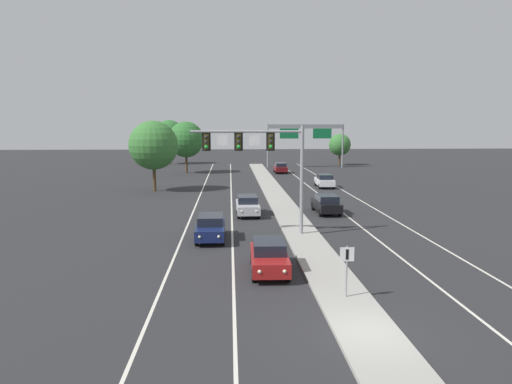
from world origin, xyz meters
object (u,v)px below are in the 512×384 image
at_px(car_receding_darkred, 280,168).
at_px(highway_sign_gantry, 306,132).
at_px(car_receding_white, 325,181).
at_px(median_sign_post, 347,264).
at_px(tree_far_left_c, 153,145).
at_px(car_oncoming_red, 269,256).
at_px(car_oncoming_silver, 248,205).
at_px(car_receding_black, 326,204).
at_px(tree_far_left_b, 169,135).
at_px(car_oncoming_navy, 211,227).
at_px(tree_far_left_a, 186,140).
at_px(tree_far_right_a, 340,145).
at_px(overhead_signal_mast, 263,154).

relative_size(car_receding_darkred, highway_sign_gantry, 0.34).
bearing_deg(car_receding_white, median_sign_post, -99.85).
bearing_deg(tree_far_left_c, car_oncoming_red, -71.05).
height_order(car_oncoming_silver, car_receding_black, same).
bearing_deg(car_oncoming_red, tree_far_left_b, 101.09).
relative_size(car_oncoming_red, car_receding_darkred, 1.01).
bearing_deg(car_oncoming_red, median_sign_post, -54.33).
height_order(median_sign_post, car_oncoming_silver, median_sign_post).
distance_m(median_sign_post, car_oncoming_navy, 12.75).
height_order(car_receding_black, tree_far_left_b, tree_far_left_b).
bearing_deg(tree_far_left_a, median_sign_post, -78.03).
bearing_deg(car_oncoming_silver, tree_far_left_b, 103.72).
bearing_deg(car_oncoming_navy, car_oncoming_silver, 72.14).
relative_size(car_oncoming_navy, tree_far_left_b, 0.54).
relative_size(tree_far_right_a, tree_far_left_c, 0.73).
relative_size(car_oncoming_silver, tree_far_left_a, 0.57).
relative_size(overhead_signal_mast, tree_far_left_a, 0.94).
distance_m(car_oncoming_red, tree_far_left_b, 69.17).
relative_size(car_receding_white, tree_far_left_a, 0.57).
relative_size(car_oncoming_silver, car_receding_black, 1.00).
height_order(car_receding_black, car_receding_white, same).
relative_size(car_receding_white, tree_far_left_c, 0.57).
relative_size(car_oncoming_red, car_receding_white, 1.00).
distance_m(car_receding_darkred, tree_far_right_a, 18.56).
height_order(median_sign_post, car_receding_darkred, median_sign_post).
bearing_deg(highway_sign_gantry, car_receding_darkred, -120.96).
height_order(car_oncoming_red, tree_far_left_a, tree_far_left_a).
bearing_deg(median_sign_post, tree_far_left_b, 102.72).
bearing_deg(car_receding_black, overhead_signal_mast, -126.52).
xyz_separation_m(car_receding_darkred, tree_far_right_a, (12.33, 13.56, 2.93)).
bearing_deg(median_sign_post, car_oncoming_red, 125.67).
xyz_separation_m(car_oncoming_silver, car_receding_darkred, (6.38, 34.39, 0.00)).
bearing_deg(tree_far_left_a, car_receding_darkred, -1.85).
distance_m(car_receding_white, highway_sign_gantry, 26.67).
bearing_deg(median_sign_post, car_receding_black, 80.91).
relative_size(car_oncoming_red, highway_sign_gantry, 0.34).
bearing_deg(car_oncoming_red, tree_far_left_c, 108.95).
xyz_separation_m(car_oncoming_red, car_oncoming_silver, (-0.51, 15.44, 0.00)).
distance_m(car_oncoming_navy, car_receding_white, 28.33).
xyz_separation_m(car_oncoming_red, tree_far_left_b, (-13.27, 67.73, 4.59)).
relative_size(median_sign_post, car_receding_darkred, 0.49).
distance_m(car_oncoming_silver, tree_far_right_a, 51.55).
distance_m(car_oncoming_navy, tree_far_left_a, 43.80).
relative_size(median_sign_post, car_oncoming_red, 0.49).
bearing_deg(overhead_signal_mast, tree_far_left_b, 102.68).
bearing_deg(car_oncoming_silver, median_sign_post, -79.98).
bearing_deg(car_receding_white, tree_far_left_a, 135.08).
distance_m(tree_far_left_a, tree_far_left_c, 20.17).
bearing_deg(tree_far_right_a, car_oncoming_silver, -111.32).
bearing_deg(tree_far_left_a, tree_far_left_b, 105.03).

